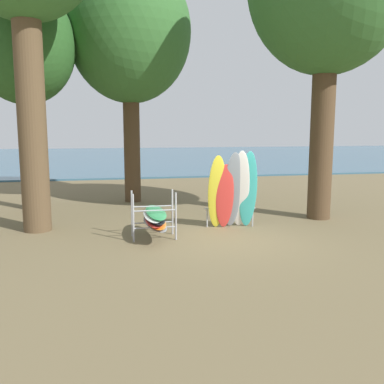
# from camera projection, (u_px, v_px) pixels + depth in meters

# --- Properties ---
(ground_plane) EXTENTS (80.00, 80.00, 0.00)m
(ground_plane) POSITION_uv_depth(u_px,v_px,m) (223.00, 240.00, 11.16)
(ground_plane) COLOR brown
(lake_water) EXTENTS (80.00, 36.00, 0.10)m
(lake_water) POSITION_uv_depth(u_px,v_px,m) (138.00, 157.00, 41.95)
(lake_water) COLOR #38607A
(lake_water) RESTS_ON ground
(tree_mid_behind) EXTENTS (4.65, 4.65, 9.18)m
(tree_mid_behind) POSITION_uv_depth(u_px,v_px,m) (130.00, 33.00, 16.04)
(tree_mid_behind) COLOR #4C3823
(tree_mid_behind) RESTS_ON ground
(tree_far_left_back) EXTENTS (3.51, 3.51, 7.73)m
(tree_far_left_back) POSITION_uv_depth(u_px,v_px,m) (23.00, 47.00, 14.54)
(tree_far_left_back) COLOR #42301E
(tree_far_left_back) RESTS_ON ground
(leaning_board_pile) EXTENTS (1.51, 0.82, 2.29)m
(leaning_board_pile) POSITION_uv_depth(u_px,v_px,m) (233.00, 192.00, 12.24)
(leaning_board_pile) COLOR yellow
(leaning_board_pile) RESTS_ON ground
(board_storage_rack) EXTENTS (1.15, 2.13, 1.25)m
(board_storage_rack) POSITION_uv_depth(u_px,v_px,m) (154.00, 218.00, 11.27)
(board_storage_rack) COLOR #9EA0A5
(board_storage_rack) RESTS_ON ground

